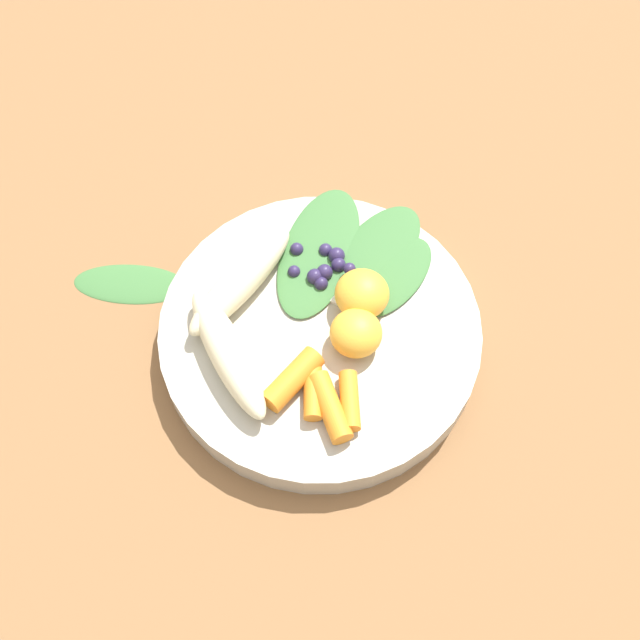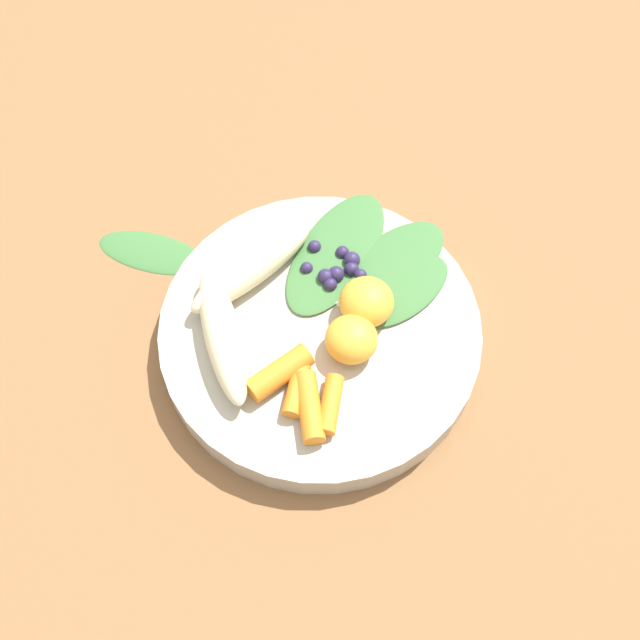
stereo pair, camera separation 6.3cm
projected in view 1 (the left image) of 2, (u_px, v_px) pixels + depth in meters
The scene contains 16 objects.
ground_plane at pixel (320, 342), 0.67m from camera, with size 2.40×2.40×0.00m, color brown.
bowl at pixel (320, 334), 0.66m from camera, with size 0.26×0.26×0.03m, color #B2AD9E.
banana_peeled_left at pixel (228, 353), 0.62m from camera, with size 0.13×0.03×0.03m, color beige.
banana_peeled_right at pixel (240, 283), 0.65m from camera, with size 0.13×0.03×0.03m, color beige.
orange_segment_near at pixel (362, 294), 0.64m from camera, with size 0.04×0.04×0.03m, color #F4A833.
orange_segment_far at pixel (358, 330), 0.62m from camera, with size 0.04×0.04×0.03m, color #F4A833.
carrot_front at pixel (292, 379), 0.61m from camera, with size 0.02×0.02×0.05m, color orange.
carrot_mid_left at pixel (313, 390), 0.61m from camera, with size 0.01×0.01×0.05m, color orange.
carrot_mid_right at pixel (330, 407), 0.60m from camera, with size 0.02×0.02×0.06m, color orange.
carrot_rear at pixel (350, 401), 0.60m from camera, with size 0.01×0.01×0.05m, color orange.
blueberry_pile at pixel (323, 266), 0.66m from camera, with size 0.04×0.06×0.02m.
coconut_shred_patch at pixel (347, 283), 0.66m from camera, with size 0.05×0.05×0.00m, color white.
kale_leaf_left at pixel (393, 276), 0.66m from camera, with size 0.09×0.05×0.01m, color #3D7038.
kale_leaf_right at pixel (376, 252), 0.68m from camera, with size 0.11×0.06×0.01m, color #3D7038.
kale_leaf_rear at pixel (319, 251), 0.68m from camera, with size 0.14×0.06×0.01m, color #3D7038.
kale_leaf_stray at pixel (130, 283), 0.69m from camera, with size 0.10×0.04×0.01m, color #3D7038.
Camera 1 is at (0.27, 0.14, 0.60)m, focal length 44.36 mm.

